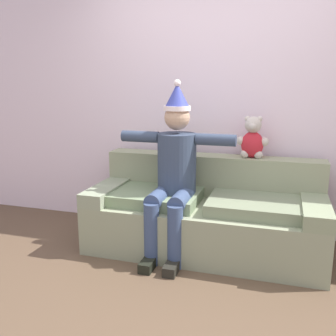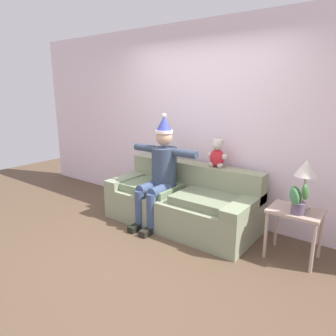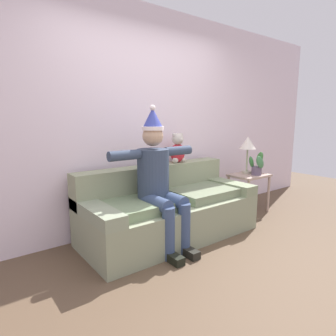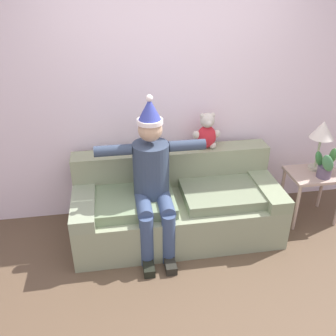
# 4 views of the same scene
# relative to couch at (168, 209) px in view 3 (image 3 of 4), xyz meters

# --- Properties ---
(ground_plane) EXTENTS (10.00, 10.00, 0.00)m
(ground_plane) POSITION_rel_couch_xyz_m (0.00, -1.03, -0.32)
(ground_plane) COLOR brown
(back_wall) EXTENTS (7.00, 0.10, 2.70)m
(back_wall) POSITION_rel_couch_xyz_m (0.00, 0.52, 1.03)
(back_wall) COLOR silver
(back_wall) RESTS_ON ground_plane
(couch) EXTENTS (2.04, 0.89, 0.81)m
(couch) POSITION_rel_couch_xyz_m (0.00, 0.00, 0.00)
(couch) COLOR gray
(couch) RESTS_ON ground_plane
(person_seated) EXTENTS (1.02, 0.77, 1.50)m
(person_seated) POSITION_rel_couch_xyz_m (-0.26, -0.16, 0.44)
(person_seated) COLOR #334057
(person_seated) RESTS_ON ground_plane
(teddy_bear) EXTENTS (0.29, 0.17, 0.38)m
(teddy_bear) POSITION_rel_couch_xyz_m (0.36, 0.27, 0.66)
(teddy_bear) COLOR red
(teddy_bear) RESTS_ON couch
(side_table) EXTENTS (0.54, 0.42, 0.56)m
(side_table) POSITION_rel_couch_xyz_m (1.47, -0.02, 0.15)
(side_table) COLOR tan
(side_table) RESTS_ON ground_plane
(table_lamp) EXTENTS (0.24, 0.24, 0.54)m
(table_lamp) POSITION_rel_couch_xyz_m (1.51, 0.06, 0.67)
(table_lamp) COLOR #AFA992
(table_lamp) RESTS_ON side_table
(potted_plant) EXTENTS (0.23, 0.25, 0.35)m
(potted_plant) POSITION_rel_couch_xyz_m (1.50, -0.11, 0.39)
(potted_plant) COLOR #5C4D64
(potted_plant) RESTS_ON side_table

